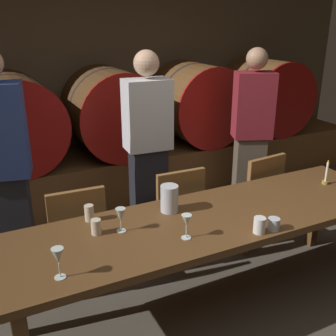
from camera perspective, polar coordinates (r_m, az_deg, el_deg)
back_wall at (r=4.94m, az=-10.37°, el=13.66°), size 7.11×0.24×2.81m
barrel_shelf at (r=4.71m, az=-7.57°, el=-0.81°), size 6.40×0.90×0.55m
wine_barrel_left at (r=4.30m, az=-20.93°, el=6.12°), size 0.93×0.92×0.93m
wine_barrel_center at (r=4.49m, az=-8.07°, el=7.89°), size 0.93×0.92×0.93m
wine_barrel_right at (r=4.92m, az=3.85°, el=9.18°), size 0.93×0.92×0.93m
wine_barrel_far_right at (r=5.50m, az=13.32°, el=9.92°), size 0.93×0.92×0.93m
dining_table at (r=2.75m, az=6.45°, el=-7.95°), size 2.74×0.77×0.75m
chair_left at (r=3.08m, az=-12.74°, el=-9.06°), size 0.42×0.42×0.88m
chair_center at (r=3.33m, az=0.97°, el=-6.16°), size 0.41×0.41×0.88m
chair_right at (r=3.69m, az=12.17°, el=-3.78°), size 0.44×0.44×0.88m
guest_left at (r=3.16m, az=-22.08°, el=-0.55°), size 0.42×0.32×1.80m
guest_center at (r=3.49m, az=-2.83°, el=2.36°), size 0.40×0.27×1.74m
guest_right at (r=4.22m, az=11.67°, el=5.00°), size 0.44×0.37×1.71m
candle_center at (r=3.41m, az=21.33°, el=-1.21°), size 0.05×0.05×0.20m
pitcher at (r=2.73m, az=0.19°, el=-4.31°), size 0.12×0.12×0.19m
wine_glass_left at (r=2.13m, az=-15.20°, el=-11.98°), size 0.06×0.06×0.17m
wine_glass_center at (r=2.49m, az=-6.67°, el=-6.68°), size 0.06×0.06×0.16m
wine_glass_right at (r=2.40m, az=2.62°, el=-7.47°), size 0.06×0.06×0.15m
cup_far_left at (r=2.51m, az=-10.07°, el=-8.15°), size 0.06×0.06×0.10m
cup_center_left at (r=2.67m, az=-11.01°, el=-6.22°), size 0.06×0.06×0.11m
cup_center_right at (r=2.55m, az=12.74°, el=-7.86°), size 0.07×0.07×0.10m
cup_far_right at (r=2.60m, az=14.63°, el=-7.65°), size 0.07×0.07×0.08m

